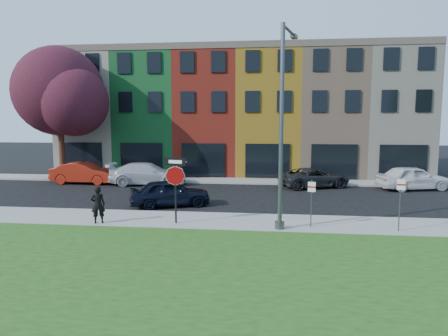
# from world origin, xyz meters

# --- Properties ---
(ground) EXTENTS (120.00, 120.00, 0.00)m
(ground) POSITION_xyz_m (0.00, 0.00, 0.00)
(ground) COLOR black
(ground) RESTS_ON ground
(sidewalk_near) EXTENTS (40.00, 3.00, 0.12)m
(sidewalk_near) POSITION_xyz_m (2.00, 3.00, 0.06)
(sidewalk_near) COLOR gray
(sidewalk_near) RESTS_ON ground
(sidewalk_far) EXTENTS (40.00, 2.40, 0.12)m
(sidewalk_far) POSITION_xyz_m (-3.00, 15.00, 0.06)
(sidewalk_far) COLOR gray
(sidewalk_far) RESTS_ON ground
(rowhouse_block) EXTENTS (30.00, 10.12, 10.00)m
(rowhouse_block) POSITION_xyz_m (-2.50, 21.18, 4.99)
(rowhouse_block) COLOR beige
(rowhouse_block) RESTS_ON ground
(stop_sign) EXTENTS (1.01, 0.36, 2.90)m
(stop_sign) POSITION_xyz_m (-3.90, 2.27, 2.20)
(stop_sign) COLOR black
(stop_sign) RESTS_ON sidewalk_near
(man) EXTENTS (0.87, 0.80, 1.65)m
(man) POSITION_xyz_m (-7.31, 1.90, 0.94)
(man) COLOR black
(man) RESTS_ON sidewalk_near
(sedan_near) EXTENTS (4.67, 5.47, 1.46)m
(sedan_near) POSITION_xyz_m (-5.14, 6.15, 0.73)
(sedan_near) COLOR black
(sedan_near) RESTS_ON ground
(parked_car_red) EXTENTS (1.73, 4.75, 1.55)m
(parked_car_red) POSITION_xyz_m (-13.24, 12.87, 0.78)
(parked_car_red) COLOR maroon
(parked_car_red) RESTS_ON ground
(parked_car_silver) EXTENTS (3.74, 6.06, 1.58)m
(parked_car_silver) POSITION_xyz_m (-8.51, 12.87, 0.79)
(parked_car_silver) COLOR silver
(parked_car_silver) RESTS_ON ground
(parked_car_dark) EXTENTS (5.67, 6.45, 1.35)m
(parked_car_dark) POSITION_xyz_m (3.24, 13.13, 0.68)
(parked_car_dark) COLOR black
(parked_car_dark) RESTS_ON ground
(parked_car_white) EXTENTS (4.18, 5.63, 1.60)m
(parked_car_white) POSITION_xyz_m (9.66, 12.94, 0.80)
(parked_car_white) COLOR white
(parked_car_white) RESTS_ON ground
(street_lamp) EXTENTS (0.93, 2.53, 8.36)m
(street_lamp) POSITION_xyz_m (0.69, 2.10, 4.34)
(street_lamp) COLOR #4B4D50
(street_lamp) RESTS_ON sidewalk_near
(parking_sign_a) EXTENTS (0.32, 0.11, 2.03)m
(parking_sign_a) POSITION_xyz_m (1.96, 2.27, 1.40)
(parking_sign_a) COLOR #4B4D50
(parking_sign_a) RESTS_ON sidewalk_near
(parking_sign_b) EXTENTS (0.32, 0.11, 2.25)m
(parking_sign_b) POSITION_xyz_m (5.49, 2.11, 1.52)
(parking_sign_b) COLOR #4B4D50
(parking_sign_b) RESTS_ON sidewalk_near
(tree_purple) EXTENTS (7.96, 6.96, 9.95)m
(tree_purple) POSITION_xyz_m (-15.50, 14.26, 6.58)
(tree_purple) COLOR black
(tree_purple) RESTS_ON sidewalk_far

